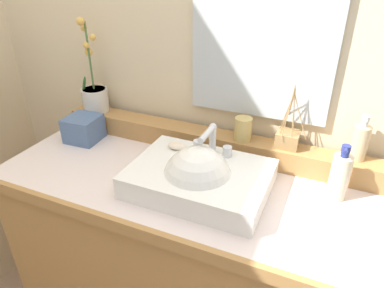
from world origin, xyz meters
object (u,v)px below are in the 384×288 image
(potted_plant, at_px, (94,94))
(reed_diffuser, at_px, (288,138))
(tissue_box, at_px, (84,129))
(soap_dispenser, at_px, (360,142))
(tumbler_cup, at_px, (243,129))
(lotion_bottle, at_px, (340,176))
(sink_basin, at_px, (199,179))
(soap_bar, at_px, (177,146))

(potted_plant, relative_size, reed_diffuser, 1.72)
(potted_plant, relative_size, tissue_box, 3.03)
(soap_dispenser, xyz_separation_m, reed_diffuser, (-0.23, -0.01, -0.03))
(tumbler_cup, xyz_separation_m, lotion_bottle, (0.35, -0.11, -0.05))
(sink_basin, distance_m, soap_dispenser, 0.55)
(soap_bar, distance_m, potted_plant, 0.50)
(potted_plant, xyz_separation_m, reed_diffuser, (0.83, 0.01, -0.05))
(potted_plant, relative_size, soap_dispenser, 2.51)
(tumbler_cup, distance_m, lotion_bottle, 0.37)
(soap_bar, bearing_deg, sink_basin, -38.09)
(potted_plant, bearing_deg, soap_bar, -18.39)
(sink_basin, bearing_deg, lotion_bottle, 18.68)
(soap_dispenser, bearing_deg, potted_plant, -178.91)
(reed_diffuser, height_order, lotion_bottle, reed_diffuser)
(soap_dispenser, bearing_deg, tissue_box, -172.35)
(soap_bar, height_order, lotion_bottle, lotion_bottle)
(soap_dispenser, bearing_deg, tumbler_cup, -176.00)
(tumbler_cup, relative_size, tissue_box, 0.69)
(potted_plant, distance_m, lotion_bottle, 1.02)
(soap_bar, distance_m, lotion_bottle, 0.54)
(potted_plant, height_order, soap_dispenser, potted_plant)
(potted_plant, relative_size, lotion_bottle, 2.08)
(soap_bar, relative_size, soap_dispenser, 0.44)
(tumbler_cup, distance_m, reed_diffuser, 0.16)
(tumbler_cup, height_order, tissue_box, tumbler_cup)
(potted_plant, distance_m, tumbler_cup, 0.67)
(potted_plant, xyz_separation_m, tissue_box, (0.02, -0.12, -0.11))
(potted_plant, distance_m, soap_dispenser, 1.06)
(lotion_bottle, bearing_deg, tumbler_cup, 163.17)
(potted_plant, height_order, tissue_box, potted_plant)
(soap_dispenser, relative_size, reed_diffuser, 0.68)
(sink_basin, height_order, potted_plant, potted_plant)
(sink_basin, distance_m, reed_diffuser, 0.36)
(reed_diffuser, height_order, tissue_box, reed_diffuser)
(reed_diffuser, bearing_deg, soap_bar, -154.25)
(sink_basin, distance_m, tumbler_cup, 0.27)
(potted_plant, height_order, tumbler_cup, potted_plant)
(sink_basin, bearing_deg, soap_dispenser, 30.73)
(soap_dispenser, relative_size, tumbler_cup, 1.76)
(sink_basin, height_order, lotion_bottle, sink_basin)
(potted_plant, xyz_separation_m, soap_dispenser, (1.06, 0.02, -0.01))
(potted_plant, height_order, reed_diffuser, potted_plant)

